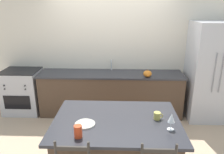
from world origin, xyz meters
The scene contains 12 objects.
ground_plane centered at (0.00, 0.00, 0.00)m, with size 18.00×18.00×0.00m, color tan.
wall_back centered at (0.00, 0.70, 1.35)m, with size 6.00×0.07×2.70m.
back_counter centered at (0.00, 0.38, 0.45)m, with size 2.94×0.68×0.89m.
sink_faucet centered at (0.00, 0.58, 1.03)m, with size 0.02×0.13×0.22m.
kitchen_island centered at (0.15, -1.60, 0.47)m, with size 1.49×1.05×0.94m.
refrigerator centered at (1.94, 0.29, 0.97)m, with size 0.77×0.80×1.93m.
oven_range centered at (-1.89, 0.37, 0.46)m, with size 0.75×0.65×0.93m.
dinner_plate centered at (-0.21, -1.72, 0.95)m, with size 0.23×0.23×0.02m.
wine_glass centered at (0.74, -1.79, 1.08)m, with size 0.08×0.08×0.19m.
coffee_mug centered at (0.63, -1.57, 0.98)m, with size 0.11×0.08×0.09m.
tumbler_cup centered at (-0.24, -1.97, 1.01)m, with size 0.08×0.08×0.13m.
pumpkin_decoration centered at (0.72, 0.16, 0.96)m, with size 0.16×0.16×0.15m.
Camera 1 is at (0.18, -3.88, 2.24)m, focal length 35.00 mm.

